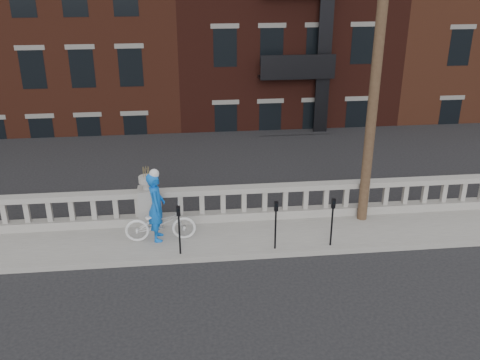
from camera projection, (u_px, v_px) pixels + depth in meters
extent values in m
plane|color=black|center=(142.00, 311.00, 11.86)|extent=(120.00, 120.00, 0.00)
cube|color=gray|center=(148.00, 242.00, 14.58)|extent=(32.00, 2.20, 0.15)
cube|color=gray|center=(149.00, 220.00, 15.37)|extent=(28.00, 0.34, 0.25)
cube|color=gray|center=(147.00, 194.00, 15.05)|extent=(28.00, 0.34, 0.16)
cube|color=gray|center=(148.00, 206.00, 15.21)|extent=(0.55, 0.55, 1.10)
cylinder|color=gray|center=(147.00, 185.00, 14.96)|extent=(0.24, 0.24, 0.20)
cylinder|color=gray|center=(146.00, 179.00, 14.89)|extent=(0.44, 0.44, 0.18)
cube|color=#605E59|center=(156.00, 292.00, 16.74)|extent=(36.00, 0.50, 5.15)
cube|color=black|center=(168.00, 149.00, 37.67)|extent=(80.00, 44.00, 0.50)
cube|color=#595651|center=(108.00, 245.00, 20.56)|extent=(16.00, 7.00, 4.00)
cube|color=#595651|center=(440.00, 1.00, 42.78)|extent=(14.00, 14.00, 18.00)
cube|color=#4A2015|center=(86.00, 62.00, 28.96)|extent=(10.00, 14.00, 14.00)
cube|color=#35130E|center=(268.00, 45.00, 29.70)|extent=(10.00, 14.00, 15.50)
cube|color=#5D2D1C|center=(435.00, 72.00, 31.40)|extent=(10.00, 14.00, 12.00)
cylinder|color=#422D1E|center=(379.00, 45.00, 13.81)|extent=(0.28, 0.28, 10.00)
cylinder|color=black|center=(180.00, 235.00, 13.65)|extent=(0.05, 0.05, 1.10)
cube|color=black|center=(178.00, 211.00, 13.38)|extent=(0.10, 0.08, 0.26)
cube|color=black|center=(178.00, 210.00, 13.33)|extent=(0.06, 0.01, 0.08)
cylinder|color=black|center=(275.00, 230.00, 13.90)|extent=(0.05, 0.05, 1.10)
cube|color=black|center=(276.00, 206.00, 13.64)|extent=(0.10, 0.08, 0.26)
cube|color=black|center=(276.00, 206.00, 13.58)|extent=(0.06, 0.01, 0.08)
cylinder|color=black|center=(332.00, 227.00, 14.06)|extent=(0.05, 0.05, 1.10)
cube|color=black|center=(333.00, 203.00, 13.79)|extent=(0.10, 0.08, 0.26)
cube|color=black|center=(334.00, 203.00, 13.74)|extent=(0.06, 0.01, 0.08)
imported|color=white|center=(160.00, 223.00, 14.36)|extent=(1.91, 0.68, 1.00)
imported|color=blue|center=(156.00, 207.00, 14.23)|extent=(0.48, 0.72, 1.93)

